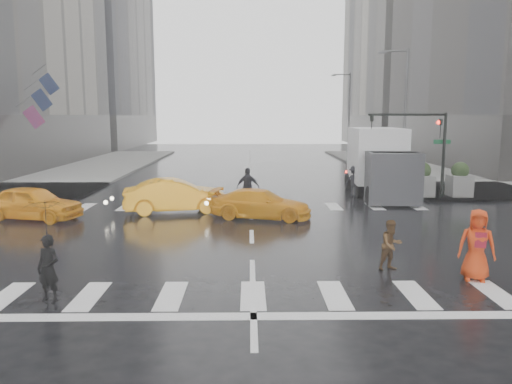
{
  "coord_description": "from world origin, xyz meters",
  "views": [
    {
      "loc": [
        -0.1,
        -17.66,
        4.35
      ],
      "look_at": [
        0.19,
        2.0,
        1.33
      ],
      "focal_mm": 35.0,
      "sensor_mm": 36.0,
      "label": 1
    }
  ],
  "objects_px": {
    "taxi_front": "(33,203)",
    "box_truck": "(380,161)",
    "traffic_signal_pole": "(425,138)",
    "pedestrian_brown": "(391,245)",
    "taxi_mid": "(176,196)",
    "pedestrian_orange": "(477,245)"
  },
  "relations": [
    {
      "from": "taxi_front",
      "to": "box_truck",
      "type": "bearing_deg",
      "value": -55.94
    },
    {
      "from": "traffic_signal_pole",
      "to": "taxi_front",
      "type": "relative_size",
      "value": 1.08
    },
    {
      "from": "taxi_front",
      "to": "taxi_mid",
      "type": "xyz_separation_m",
      "value": [
        5.81,
        1.51,
        0.05
      ]
    },
    {
      "from": "traffic_signal_pole",
      "to": "taxi_front",
      "type": "bearing_deg",
      "value": -165.04
    },
    {
      "from": "pedestrian_orange",
      "to": "taxi_mid",
      "type": "xyz_separation_m",
      "value": [
        -9.35,
        9.58,
        -0.2
      ]
    },
    {
      "from": "pedestrian_brown",
      "to": "taxi_mid",
      "type": "xyz_separation_m",
      "value": [
        -7.35,
        8.65,
        0.04
      ]
    },
    {
      "from": "traffic_signal_pole",
      "to": "pedestrian_brown",
      "type": "relative_size",
      "value": 3.12
    },
    {
      "from": "pedestrian_brown",
      "to": "box_truck",
      "type": "height_order",
      "value": "box_truck"
    },
    {
      "from": "taxi_front",
      "to": "box_truck",
      "type": "distance_m",
      "value": 17.23
    },
    {
      "from": "traffic_signal_pole",
      "to": "box_truck",
      "type": "distance_m",
      "value": 2.58
    },
    {
      "from": "traffic_signal_pole",
      "to": "taxi_mid",
      "type": "relative_size",
      "value": 0.97
    },
    {
      "from": "pedestrian_brown",
      "to": "taxi_front",
      "type": "relative_size",
      "value": 0.35
    },
    {
      "from": "traffic_signal_pole",
      "to": "taxi_front",
      "type": "distance_m",
      "value": 19.03
    },
    {
      "from": "taxi_front",
      "to": "box_truck",
      "type": "xyz_separation_m",
      "value": [
        16.18,
        5.8,
        1.25
      ]
    },
    {
      "from": "taxi_front",
      "to": "pedestrian_brown",
      "type": "bearing_deg",
      "value": -104.16
    },
    {
      "from": "pedestrian_brown",
      "to": "pedestrian_orange",
      "type": "xyz_separation_m",
      "value": [
        2.0,
        -0.93,
        0.24
      ]
    },
    {
      "from": "taxi_mid",
      "to": "box_truck",
      "type": "xyz_separation_m",
      "value": [
        10.37,
        4.29,
        1.2
      ]
    },
    {
      "from": "traffic_signal_pole",
      "to": "pedestrian_brown",
      "type": "distance_m",
      "value": 13.27
    },
    {
      "from": "taxi_front",
      "to": "box_truck",
      "type": "relative_size",
      "value": 0.6
    },
    {
      "from": "traffic_signal_pole",
      "to": "pedestrian_brown",
      "type": "bearing_deg",
      "value": -112.9
    },
    {
      "from": "taxi_mid",
      "to": "taxi_front",
      "type": "bearing_deg",
      "value": 93.52
    },
    {
      "from": "pedestrian_orange",
      "to": "taxi_front",
      "type": "bearing_deg",
      "value": 170.47
    }
  ]
}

